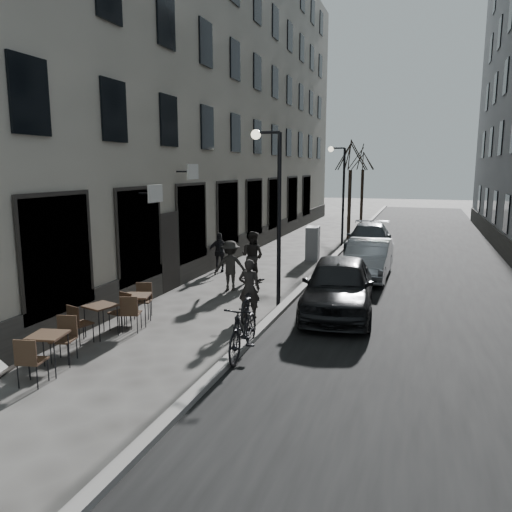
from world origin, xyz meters
The scene contains 21 objects.
ground centered at (0.00, 0.00, 0.00)m, with size 120.00×120.00×0.00m, color #3C3936.
road centered at (3.85, 16.00, 0.00)m, with size 7.30×60.00×0.00m, color black.
kerb centered at (0.20, 16.00, 0.06)m, with size 0.25×60.00×0.12m, color gray.
building_left centered at (-6.00, 16.50, 8.00)m, with size 4.00×35.00×16.00m, color gray.
streetlamp_near centered at (-0.17, 6.00, 3.16)m, with size 0.90×0.28×5.09m.
streetlamp_far centered at (-0.17, 18.00, 3.16)m, with size 0.90×0.28×5.09m.
tree_near centered at (-0.10, 21.00, 4.66)m, with size 2.40×2.40×5.70m.
tree_far centered at (-0.10, 27.00, 4.66)m, with size 2.40×2.40×5.70m.
bistro_set_a centered at (-3.00, -0.07, 0.49)m, with size 0.77×1.65×0.94m.
bistro_set_b centered at (-3.33, 2.10, 0.48)m, with size 0.86×1.63×0.93m.
bistro_set_c centered at (-3.02, 3.22, 0.48)m, with size 0.88×1.63×0.93m.
utility_cabinet centered at (-0.63, 13.70, 0.74)m, with size 0.54×0.99×1.48m, color slate.
bicycle centered at (-0.45, 4.69, 0.50)m, with size 0.66×1.89×0.99m, color black.
cyclist_rider centered at (-0.45, 4.69, 0.81)m, with size 0.59×0.39×1.62m, color black.
pedestrian_near centered at (-1.82, 8.95, 0.90)m, with size 0.88×0.68×1.80m, color black.
pedestrian_mid centered at (-2.06, 7.41, 0.83)m, with size 1.07×0.62×1.66m, color black.
pedestrian_far centered at (-3.60, 10.13, 0.76)m, with size 0.89×0.37×1.52m, color black.
car_near centered at (1.77, 5.85, 0.80)m, with size 1.89×4.69×1.60m, color black.
car_mid centered at (2.07, 10.84, 0.71)m, with size 1.49×4.28×1.41m, color #9B9EA4.
car_far centered at (1.57, 15.94, 0.71)m, with size 2.00×4.92×1.43m, color #31353A.
moped centered at (0.35, 2.00, 0.61)m, with size 0.57×2.02×1.21m, color black.
Camera 1 is at (3.88, -7.68, 4.03)m, focal length 35.00 mm.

